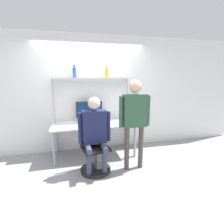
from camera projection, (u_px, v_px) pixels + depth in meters
The scene contains 12 objects.
ground_plane at pixel (97, 162), 3.63m from camera, with size 12.00×12.00×0.00m, color gray.
wall_back at pixel (91, 94), 4.15m from camera, with size 8.00×0.06×2.70m.
desk at pixel (94, 126), 3.89m from camera, with size 1.82×0.77×0.73m.
shelf_unit at pixel (92, 89), 3.96m from camera, with size 1.73×0.27×1.72m.
monitor at pixel (89, 110), 4.05m from camera, with size 0.61×0.16×0.46m.
laptop at pixel (88, 123), 3.70m from camera, with size 0.35×0.21×0.22m.
cell_phone at pixel (100, 125), 3.73m from camera, with size 0.07×0.15×0.01m.
office_chair at pixel (95, 156), 3.28m from camera, with size 0.56×0.56×0.93m.
person_seated at pixel (95, 129), 3.13m from camera, with size 0.59×0.47×1.40m.
person_standing at pixel (135, 113), 3.20m from camera, with size 0.60×0.23×1.69m.
bottle_blue at pixel (74, 73), 3.80m from camera, with size 0.08×0.08×0.27m.
bottle_amber at pixel (107, 73), 3.97m from camera, with size 0.08×0.08×0.25m.
Camera 1 is at (-0.50, -3.33, 1.74)m, focal length 28.00 mm.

